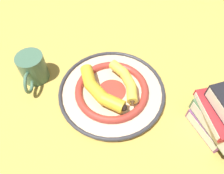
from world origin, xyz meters
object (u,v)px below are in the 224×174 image
(decorative_bowl, at_px, (112,91))
(banana_b, at_px, (126,81))
(banana_a, at_px, (98,89))
(coffee_mug, at_px, (33,68))

(decorative_bowl, distance_m, banana_b, 0.06)
(banana_a, xyz_separation_m, coffee_mug, (-0.22, -0.03, -0.00))
(banana_b, xyz_separation_m, coffee_mug, (-0.28, -0.09, 0.00))
(banana_a, bearing_deg, coffee_mug, -149.42)
(banana_a, bearing_deg, decorative_bowl, 74.21)
(banana_a, relative_size, coffee_mug, 1.55)
(decorative_bowl, relative_size, coffee_mug, 2.58)
(coffee_mug, bearing_deg, banana_b, 80.68)
(decorative_bowl, bearing_deg, banana_a, -129.77)
(coffee_mug, bearing_deg, decorative_bowl, 75.90)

